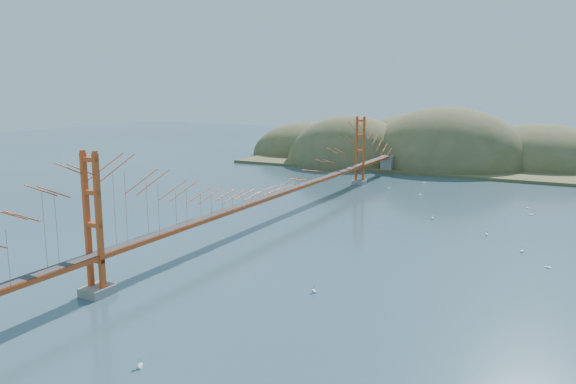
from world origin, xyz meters
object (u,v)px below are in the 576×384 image
at_px(sailboat_2, 548,266).
at_px(sailboat_1, 433,218).
at_px(bridge, 277,164).
at_px(sailboat_0, 487,234).

relative_size(sailboat_2, sailboat_1, 0.85).
relative_size(bridge, sailboat_0, 151.92).
distance_m(bridge, sailboat_0, 26.21).
xyz_separation_m(sailboat_2, sailboat_0, (-6.88, 9.89, 0.00)).
relative_size(bridge, sailboat_2, 155.32).
relative_size(bridge, sailboat_1, 131.70).
xyz_separation_m(bridge, sailboat_0, (24.97, 4.08, -6.87)).
distance_m(sailboat_1, sailboat_0, 8.99).
xyz_separation_m(sailboat_2, sailboat_1, (-14.22, 15.08, 0.01)).
xyz_separation_m(bridge, sailboat_2, (31.84, -5.81, -6.87)).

